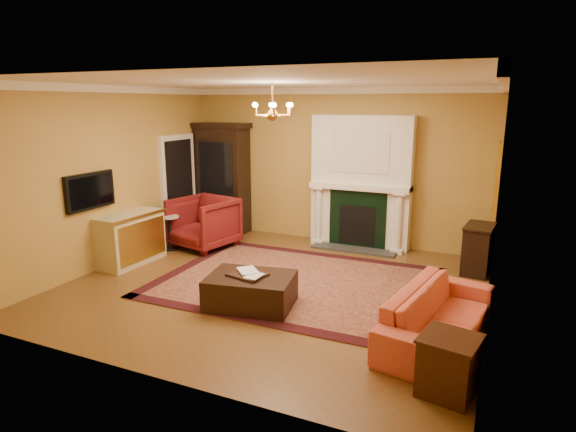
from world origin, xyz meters
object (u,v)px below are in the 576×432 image
Objects in this scene: pedestal_table at (170,230)px; leather_ottoman at (251,291)px; commode at (130,239)px; coral_sofa at (439,307)px; console_table at (478,250)px; end_table at (448,367)px; wingback_armchair at (204,220)px; china_cabinet at (223,180)px.

leather_ottoman is at bearing -32.54° from pedestal_table.
commode is (-0.14, -0.91, 0.06)m from pedestal_table.
console_table is (0.29, 2.64, -0.03)m from coral_sofa.
console_table reaches higher than leather_ottoman.
pedestal_table is at bearing 137.21° from leather_ottoman.
pedestal_table is 3.12m from leather_ottoman.
coral_sofa is 3.77× the size of end_table.
wingback_armchair is 0.94× the size of leather_ottoman.
end_table is at bearing -158.33° from coral_sofa.
commode reaches higher than console_table.
pedestal_table is 0.55× the size of commode.
pedestal_table is at bearing -93.00° from china_cabinet.
console_table is at bearing 21.49° from commode.
china_cabinet is 5.91m from coral_sofa.
console_table is at bearing 10.69° from pedestal_table.
wingback_armchair reaches higher than pedestal_table.
china_cabinet is 2.64m from commode.
leather_ottoman is (-2.68, 1.03, -0.05)m from end_table.
coral_sofa reaches higher than console_table.
end_table is 3.72m from console_table.
leather_ottoman is (2.63, -1.68, -0.15)m from pedestal_table.
commode is at bearing -98.68° from pedestal_table.
china_cabinet is at bearing 84.76° from commode.
coral_sofa is (5.22, -0.71, -0.03)m from commode.
pedestal_table is 0.31× the size of coral_sofa.
china_cabinet is at bearing 116.30° from leather_ottoman.
end_table is at bearing -31.23° from leather_ottoman.
commode is at bearing 154.33° from leather_ottoman.
pedestal_table is 0.57× the size of leather_ottoman.
end_table is (5.12, -4.32, -0.83)m from china_cabinet.
commode reaches higher than pedestal_table.
wingback_armchair is 4.91m from console_table.
end_table is at bearing -16.00° from commode.
commode is 1.53× the size of console_table.
console_table is (4.87, 0.63, -0.15)m from wingback_armchair.
pedestal_table is at bearing 83.51° from commode.
wingback_armchair is 0.51× the size of coral_sofa.
pedestal_table is at bearing 153.00° from end_table.
commode reaches higher than leather_ottoman.
commode reaches higher than end_table.
console_table is (0.06, 3.72, 0.11)m from end_table.
commode reaches higher than coral_sofa.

